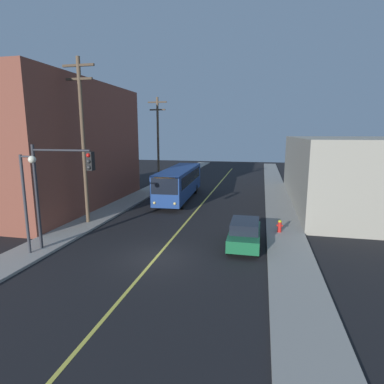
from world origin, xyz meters
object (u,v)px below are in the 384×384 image
object	(u,v)px
city_bus	(179,182)
traffic_signal_left_corner	(59,178)
utility_pole_near	(83,135)
utility_pole_mid	(158,138)
street_lamp_left	(27,190)
fire_hydrant	(280,226)
parked_car_green	(245,233)

from	to	relation	value
city_bus	traffic_signal_left_corner	world-z (taller)	traffic_signal_left_corner
traffic_signal_left_corner	utility_pole_near	bearing A→B (deg)	107.84
utility_pole_near	traffic_signal_left_corner	distance (m)	6.28
utility_pole_mid	street_lamp_left	bearing A→B (deg)	-88.87
fire_hydrant	utility_pole_near	bearing A→B (deg)	-177.83
city_bus	parked_car_green	bearing A→B (deg)	-59.56
city_bus	utility_pole_mid	bearing A→B (deg)	122.84
street_lamp_left	fire_hydrant	distance (m)	15.65
parked_car_green	utility_pole_near	distance (m)	13.39
utility_pole_near	fire_hydrant	distance (m)	15.29
parked_car_green	utility_pole_mid	size ratio (longest dim) A/B	0.40
traffic_signal_left_corner	street_lamp_left	distance (m)	1.74
parked_car_green	traffic_signal_left_corner	bearing A→B (deg)	-162.48
utility_pole_mid	street_lamp_left	world-z (taller)	utility_pole_mid
utility_pole_near	street_lamp_left	world-z (taller)	utility_pole_near
utility_pole_mid	parked_car_green	bearing A→B (deg)	-58.68
utility_pole_near	utility_pole_mid	size ratio (longest dim) A/B	1.08
city_bus	utility_pole_near	world-z (taller)	utility_pole_near
city_bus	street_lamp_left	distance (m)	17.13
utility_pole_mid	fire_hydrant	distance (m)	22.59
city_bus	street_lamp_left	size ratio (longest dim) A/B	2.23
utility_pole_mid	fire_hydrant	size ratio (longest dim) A/B	13.00
city_bus	fire_hydrant	bearing A→B (deg)	-45.14
utility_pole_near	utility_pole_mid	distance (m)	17.26
city_bus	utility_pole_mid	distance (m)	9.52
utility_pole_mid	fire_hydrant	bearing A→B (deg)	-49.77
city_bus	fire_hydrant	world-z (taller)	city_bus
city_bus	utility_pole_near	size ratio (longest dim) A/B	1.03
city_bus	traffic_signal_left_corner	distance (m)	16.10
parked_car_green	utility_pole_near	bearing A→B (deg)	168.63
street_lamp_left	utility_pole_near	bearing A→B (deg)	93.34
utility_pole_mid	street_lamp_left	size ratio (longest dim) A/B	1.99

